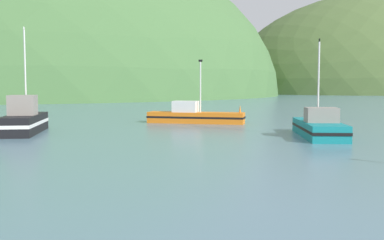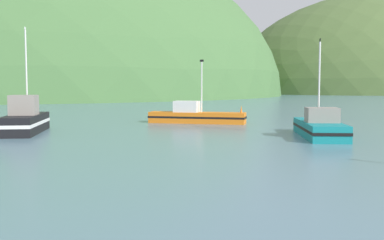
% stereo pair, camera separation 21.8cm
% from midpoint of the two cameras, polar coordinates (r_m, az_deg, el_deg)
% --- Properties ---
extents(hill_mid_left, '(135.47, 108.37, 83.26)m').
position_cam_midpoint_polar(hill_mid_left, '(211.68, 22.46, 3.17)').
color(hill_mid_left, '#516B38').
rests_on(hill_mid_left, ground).
extents(hill_far_center, '(95.27, 76.22, 64.85)m').
position_cam_midpoint_polar(hill_far_center, '(272.13, 13.56, 3.60)').
color(hill_far_center, '#2D562D').
rests_on(hill_far_center, ground).
extents(fishing_boat_black, '(2.89, 7.49, 7.78)m').
position_cam_midpoint_polar(fishing_boat_black, '(35.60, -20.33, -0.09)').
color(fishing_boat_black, black).
rests_on(fishing_boat_black, ground).
extents(fishing_boat_teal, '(4.63, 8.26, 6.66)m').
position_cam_midpoint_polar(fishing_boat_teal, '(32.23, 15.34, -0.85)').
color(fishing_boat_teal, '#147F84').
rests_on(fishing_boat_teal, ground).
extents(fishing_boat_orange, '(8.81, 5.68, 5.80)m').
position_cam_midpoint_polar(fishing_boat_orange, '(42.04, 0.13, 0.54)').
color(fishing_boat_orange, orange).
rests_on(fishing_boat_orange, ground).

